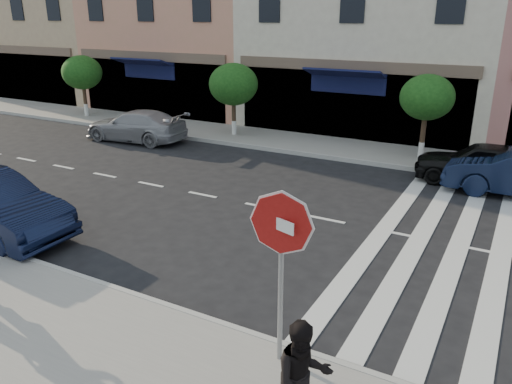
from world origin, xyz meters
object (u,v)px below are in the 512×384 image
(walker, at_px, (303,379))
(car_far_mid, at_px, (482,163))
(stop_sign, at_px, (281,242))
(car_far_left, at_px, (136,126))

(walker, bearing_deg, car_far_mid, 41.88)
(stop_sign, height_order, car_far_mid, stop_sign)
(walker, xyz_separation_m, car_far_left, (-12.70, 11.25, -0.28))
(walker, bearing_deg, car_far_left, 94.47)
(stop_sign, relative_size, car_far_mid, 0.67)
(car_far_left, bearing_deg, walker, 44.11)
(car_far_left, relative_size, car_far_mid, 1.11)
(stop_sign, bearing_deg, walker, -34.09)
(walker, relative_size, car_far_left, 0.35)
(walker, distance_m, car_far_left, 16.97)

